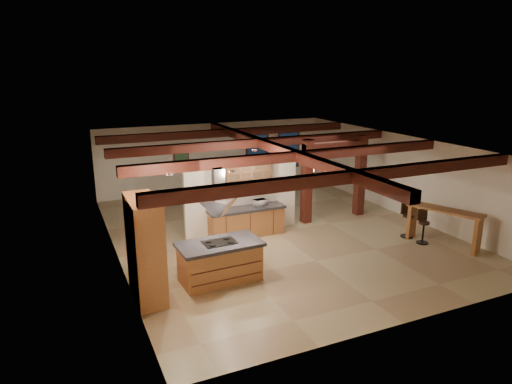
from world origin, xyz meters
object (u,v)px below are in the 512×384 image
(kitchen_island, at_px, (220,261))
(bar_counter, at_px, (444,221))
(sofa, at_px, (281,182))
(dining_table, at_px, (258,200))

(kitchen_island, bearing_deg, bar_counter, -4.32)
(sofa, bearing_deg, dining_table, 22.53)
(dining_table, distance_m, bar_counter, 6.76)
(dining_table, height_order, bar_counter, bar_counter)
(kitchen_island, relative_size, dining_table, 1.29)
(kitchen_island, height_order, sofa, kitchen_island)
(kitchen_island, distance_m, sofa, 9.33)
(sofa, height_order, bar_counter, bar_counter)
(sofa, relative_size, bar_counter, 0.83)
(sofa, xyz_separation_m, bar_counter, (1.37, -8.02, 0.50))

